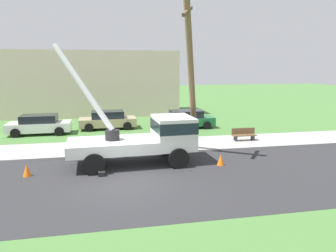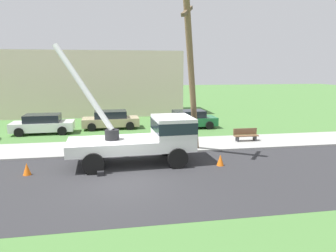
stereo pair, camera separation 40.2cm
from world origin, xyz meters
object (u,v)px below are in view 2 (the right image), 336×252
at_px(traffic_cone_behind, 27,169).
at_px(park_bench, 246,135).
at_px(traffic_cone_ahead, 220,160).
at_px(parked_sedan_white, 43,124).
at_px(parked_sedan_tan, 111,120).
at_px(utility_truck, 148,136).
at_px(leaning_utility_pole, 191,76).
at_px(parked_sedan_green, 189,119).

height_order(traffic_cone_behind, park_bench, park_bench).
bearing_deg(traffic_cone_ahead, traffic_cone_behind, 179.04).
relative_size(parked_sedan_white, parked_sedan_tan, 0.99).
bearing_deg(utility_truck, traffic_cone_ahead, -17.53).
distance_m(traffic_cone_behind, parked_sedan_white, 9.54).
distance_m(traffic_cone_behind, park_bench, 13.09).
relative_size(parked_sedan_tan, park_bench, 2.78).
relative_size(traffic_cone_behind, parked_sedan_tan, 0.13).
relative_size(leaning_utility_pole, park_bench, 5.35).
distance_m(leaning_utility_pole, parked_sedan_white, 12.59).
relative_size(utility_truck, parked_sedan_tan, 1.54).
height_order(parked_sedan_white, parked_sedan_green, same).
height_order(leaning_utility_pole, parked_sedan_tan, leaning_utility_pole).
xyz_separation_m(leaning_utility_pole, park_bench, (4.32, 2.54, -3.92)).
height_order(parked_sedan_white, park_bench, parked_sedan_white).
distance_m(utility_truck, traffic_cone_behind, 5.81).
distance_m(traffic_cone_behind, parked_sedan_tan, 11.19).
bearing_deg(parked_sedan_white, traffic_cone_behind, -82.57).
bearing_deg(parked_sedan_green, parked_sedan_white, -178.58).
bearing_deg(leaning_utility_pole, traffic_cone_behind, -167.63).
bearing_deg(parked_sedan_white, parked_sedan_tan, 12.79).
xyz_separation_m(utility_truck, parked_sedan_green, (4.23, 8.77, -0.70)).
bearing_deg(parked_sedan_green, parked_sedan_tan, 172.27).
xyz_separation_m(leaning_utility_pole, parked_sedan_tan, (-4.38, 8.80, -3.67)).
height_order(parked_sedan_white, parked_sedan_tan, same).
distance_m(parked_sedan_green, park_bench, 5.98).
distance_m(traffic_cone_ahead, traffic_cone_behind, 9.10).
bearing_deg(parked_sedan_green, utility_truck, -115.73).
distance_m(traffic_cone_ahead, parked_sedan_white, 14.11).
relative_size(leaning_utility_pole, parked_sedan_green, 1.93).
bearing_deg(parked_sedan_tan, traffic_cone_ahead, -63.10).
relative_size(parked_sedan_green, park_bench, 2.78).
xyz_separation_m(leaning_utility_pole, traffic_cone_ahead, (1.06, -1.92, -4.10)).
distance_m(leaning_utility_pole, parked_sedan_tan, 10.49).
height_order(utility_truck, parked_sedan_tan, utility_truck).
bearing_deg(park_bench, parked_sedan_green, 114.90).
relative_size(leaning_utility_pole, parked_sedan_white, 1.93).
bearing_deg(parked_sedan_green, traffic_cone_behind, -135.37).
height_order(traffic_cone_behind, parked_sedan_green, parked_sedan_green).
xyz_separation_m(traffic_cone_ahead, parked_sedan_white, (-10.34, 9.60, 0.43)).
bearing_deg(parked_sedan_tan, utility_truck, -78.53).
relative_size(leaning_utility_pole, parked_sedan_tan, 1.92).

